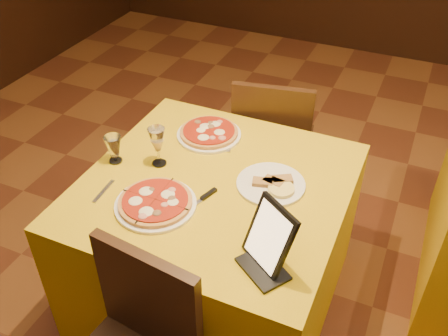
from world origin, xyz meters
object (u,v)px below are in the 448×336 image
at_px(chair_main_far, 274,142).
at_px(water_glass, 114,149).
at_px(pizza_near, 156,203).
at_px(wine_glass, 158,146).
at_px(tablet, 270,236).
at_px(main_table, 216,245).
at_px(pizza_far, 209,133).

bearing_deg(chair_main_far, water_glass, 50.09).
distance_m(chair_main_far, pizza_near, 1.09).
height_order(wine_glass, tablet, tablet).
bearing_deg(tablet, chair_main_far, 141.44).
distance_m(main_table, tablet, 0.69).
bearing_deg(wine_glass, water_glass, -162.03).
height_order(pizza_far, wine_glass, wine_glass).
relative_size(main_table, wine_glass, 5.79).
distance_m(pizza_far, wine_glass, 0.32).
bearing_deg(water_glass, tablet, -18.64).
bearing_deg(pizza_far, chair_main_far, 70.27).
xyz_separation_m(chair_main_far, pizza_far, (-0.18, -0.49, 0.31)).
relative_size(wine_glass, tablet, 0.78).
xyz_separation_m(main_table, pizza_far, (-0.18, 0.31, 0.39)).
relative_size(main_table, pizza_far, 3.55).
height_order(chair_main_far, pizza_far, chair_main_far).
bearing_deg(chair_main_far, tablet, 96.73).
relative_size(pizza_near, tablet, 1.35).
relative_size(chair_main_far, tablet, 3.73).
relative_size(main_table, tablet, 4.51).
distance_m(water_glass, tablet, 0.87).
distance_m(pizza_near, tablet, 0.53).
relative_size(pizza_near, water_glass, 2.54).
distance_m(pizza_far, tablet, 0.83).
bearing_deg(pizza_near, tablet, -9.90).
relative_size(main_table, water_glass, 8.46).
distance_m(main_table, pizza_far, 0.53).
distance_m(pizza_near, pizza_far, 0.54).
xyz_separation_m(pizza_far, wine_glass, (-0.11, -0.29, 0.08)).
bearing_deg(pizza_near, main_table, 55.49).
relative_size(pizza_far, water_glass, 2.38).
bearing_deg(pizza_far, pizza_near, -87.93).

